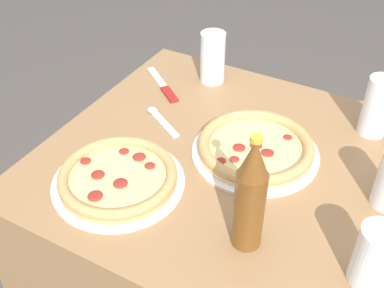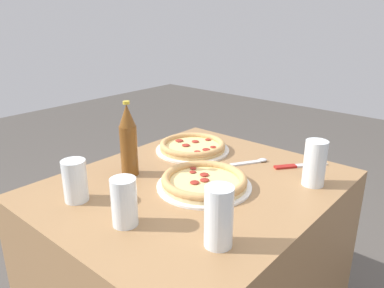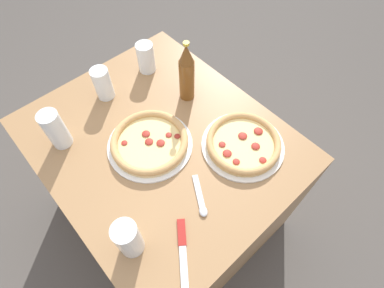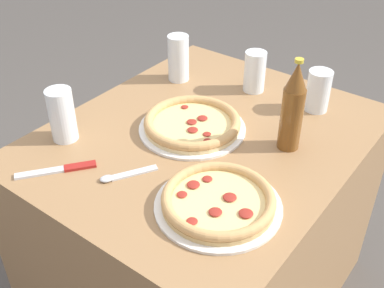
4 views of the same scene
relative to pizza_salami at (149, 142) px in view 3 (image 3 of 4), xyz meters
name	(u,v)px [view 3 (image 3 of 4)]	position (x,y,z in m)	size (l,w,h in m)	color
ground_plane	(171,208)	(0.00, 0.04, -0.73)	(8.00, 8.00, 0.00)	#4C4742
table	(166,180)	(0.00, 0.04, -0.37)	(0.99, 0.83, 0.71)	#997047
pizza_salami	(149,142)	(0.00, 0.00, 0.00)	(0.32, 0.32, 0.04)	white
pizza_veggie	(243,143)	(0.24, 0.25, 0.00)	(0.31, 0.31, 0.04)	silver
glass_iced_tea	(146,59)	(-0.32, 0.24, 0.04)	(0.07, 0.07, 0.13)	white
glass_red_wine	(103,85)	(-0.32, 0.02, 0.04)	(0.07, 0.07, 0.14)	white
glass_orange_juice	(129,239)	(0.26, -0.26, 0.05)	(0.07, 0.07, 0.16)	white
glass_water	(56,130)	(-0.23, -0.23, 0.05)	(0.07, 0.07, 0.16)	white
beer_bottle	(187,73)	(-0.09, 0.27, 0.11)	(0.06, 0.06, 0.27)	brown
knife	(183,250)	(0.37, -0.16, -0.02)	(0.18, 0.15, 0.01)	maroon
spoon	(201,200)	(0.29, -0.01, -0.02)	(0.14, 0.10, 0.01)	silver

